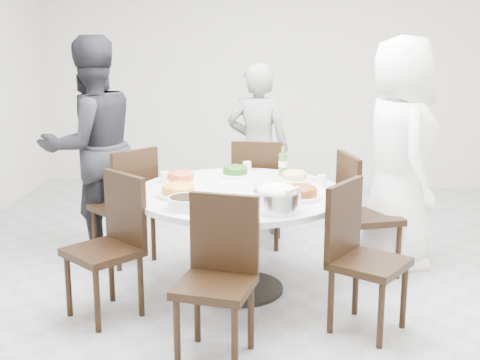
# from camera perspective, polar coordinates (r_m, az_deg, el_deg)

# --- Properties ---
(floor) EXTENTS (6.00, 6.00, 0.01)m
(floor) POSITION_cam_1_polar(r_m,az_deg,el_deg) (5.14, 4.04, -8.58)
(floor) COLOR #A5A6AA
(floor) RESTS_ON ground
(wall_back) EXTENTS (6.00, 0.01, 2.80)m
(wall_back) POSITION_cam_1_polar(r_m,az_deg,el_deg) (7.77, 4.87, 9.68)
(wall_back) COLOR silver
(wall_back) RESTS_ON ground
(wall_front) EXTENTS (6.00, 0.01, 2.80)m
(wall_front) POSITION_cam_1_polar(r_m,az_deg,el_deg) (1.84, 2.00, -3.73)
(wall_front) COLOR silver
(wall_front) RESTS_ON ground
(dining_table) EXTENTS (1.50, 1.50, 0.75)m
(dining_table) POSITION_cam_1_polar(r_m,az_deg,el_deg) (4.83, -0.06, -5.28)
(dining_table) COLOR silver
(dining_table) RESTS_ON floor
(chair_ne) EXTENTS (0.53, 0.53, 0.95)m
(chair_ne) POSITION_cam_1_polar(r_m,az_deg,el_deg) (5.23, 11.04, -2.87)
(chair_ne) COLOR black
(chair_ne) RESTS_ON floor
(chair_n) EXTENTS (0.42, 0.42, 0.95)m
(chair_n) POSITION_cam_1_polar(r_m,az_deg,el_deg) (5.78, 1.56, -1.01)
(chair_n) COLOR black
(chair_n) RESTS_ON floor
(chair_nw) EXTENTS (0.59, 0.59, 0.95)m
(chair_nw) POSITION_cam_1_polar(r_m,az_deg,el_deg) (5.48, -9.98, -2.06)
(chair_nw) COLOR black
(chair_nw) RESTS_ON floor
(chair_sw) EXTENTS (0.59, 0.59, 0.95)m
(chair_sw) POSITION_cam_1_polar(r_m,az_deg,el_deg) (4.48, -11.64, -5.75)
(chair_sw) COLOR black
(chair_sw) RESTS_ON floor
(chair_s) EXTENTS (0.49, 0.49, 0.95)m
(chair_s) POSITION_cam_1_polar(r_m,az_deg,el_deg) (3.86, -2.18, -8.73)
(chair_s) COLOR black
(chair_s) RESTS_ON floor
(chair_se) EXTENTS (0.58, 0.58, 0.95)m
(chair_se) POSITION_cam_1_polar(r_m,az_deg,el_deg) (4.27, 10.99, -6.72)
(chair_se) COLOR black
(chair_se) RESTS_ON floor
(diner_right) EXTENTS (0.74, 0.99, 1.82)m
(diner_right) POSITION_cam_1_polar(r_m,az_deg,el_deg) (5.38, 13.41, 2.24)
(diner_right) COLOR white
(diner_right) RESTS_ON floor
(diner_middle) EXTENTS (0.60, 0.43, 1.56)m
(diner_middle) POSITION_cam_1_polar(r_m,az_deg,el_deg) (6.08, 1.54, 2.66)
(diner_middle) COLOR black
(diner_middle) RESTS_ON floor
(diner_left) EXTENTS (1.11, 1.10, 1.81)m
(diner_left) POSITION_cam_1_polar(r_m,az_deg,el_deg) (5.66, -12.58, 2.81)
(diner_left) COLOR black
(diner_left) RESTS_ON floor
(dish_greens) EXTENTS (0.25, 0.25, 0.06)m
(dish_greens) POSITION_cam_1_polar(r_m,az_deg,el_deg) (5.15, -0.40, 0.65)
(dish_greens) COLOR white
(dish_greens) RESTS_ON dining_table
(dish_pale) EXTENTS (0.24, 0.24, 0.06)m
(dish_pale) POSITION_cam_1_polar(r_m,az_deg,el_deg) (4.99, 4.66, 0.18)
(dish_pale) COLOR white
(dish_pale) RESTS_ON dining_table
(dish_orange) EXTENTS (0.24, 0.24, 0.07)m
(dish_orange) POSITION_cam_1_polar(r_m,az_deg,el_deg) (4.97, -5.04, 0.12)
(dish_orange) COLOR white
(dish_orange) RESTS_ON dining_table
(dish_redbrown) EXTENTS (0.30, 0.30, 0.07)m
(dish_redbrown) POSITION_cam_1_polar(r_m,az_deg,el_deg) (4.54, 5.13, -1.13)
(dish_redbrown) COLOR white
(dish_redbrown) RESTS_ON dining_table
(dish_tofu) EXTENTS (0.29, 0.29, 0.08)m
(dish_tofu) POSITION_cam_1_polar(r_m,az_deg,el_deg) (4.59, -5.29, -0.95)
(dish_tofu) COLOR white
(dish_tofu) RESTS_ON dining_table
(rice_bowl) EXTENTS (0.30, 0.30, 0.13)m
(rice_bowl) POSITION_cam_1_polar(r_m,az_deg,el_deg) (4.24, 3.17, -1.79)
(rice_bowl) COLOR silver
(rice_bowl) RESTS_ON dining_table
(soup_bowl) EXTENTS (0.24, 0.24, 0.07)m
(soup_bowl) POSITION_cam_1_polar(r_m,az_deg,el_deg) (4.31, -4.64, -1.94)
(soup_bowl) COLOR white
(soup_bowl) RESTS_ON dining_table
(beverage_bottle) EXTENTS (0.07, 0.07, 0.23)m
(beverage_bottle) POSITION_cam_1_polar(r_m,az_deg,el_deg) (5.15, 3.69, 1.57)
(beverage_bottle) COLOR #377A31
(beverage_bottle) RESTS_ON dining_table
(tea_cups) EXTENTS (0.07, 0.07, 0.08)m
(tea_cups) POSITION_cam_1_polar(r_m,az_deg,el_deg) (5.33, 0.98, 1.21)
(tea_cups) COLOR white
(tea_cups) RESTS_ON dining_table
(chopsticks) EXTENTS (0.24, 0.04, 0.01)m
(chopsticks) POSITION_cam_1_polar(r_m,az_deg,el_deg) (5.32, 0.85, 0.79)
(chopsticks) COLOR tan
(chopsticks) RESTS_ON dining_table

